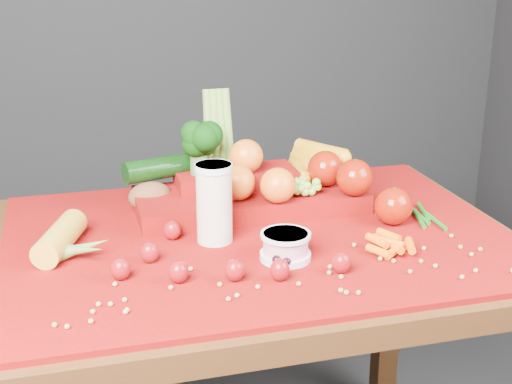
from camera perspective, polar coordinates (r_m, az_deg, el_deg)
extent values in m
cube|color=#3C1D0D|center=(1.53, 0.20, -4.67)|extent=(1.10, 0.80, 0.05)
cube|color=#3C1D0D|center=(1.95, -16.58, -12.23)|extent=(0.06, 0.06, 0.70)
cube|color=#3C1D0D|center=(2.13, 10.49, -8.94)|extent=(0.06, 0.06, 0.70)
cube|color=#7A0C04|center=(1.51, 0.20, -3.60)|extent=(1.05, 0.75, 0.01)
cylinder|color=beige|center=(1.45, -3.36, -0.89)|extent=(0.07, 0.07, 0.17)
cylinder|color=silver|center=(1.43, -3.42, 2.00)|extent=(0.08, 0.08, 0.01)
cylinder|color=silver|center=(1.40, 2.36, -5.12)|extent=(0.10, 0.10, 0.01)
cylinder|color=pink|center=(1.39, 2.38, -4.09)|extent=(0.09, 0.09, 0.04)
cylinder|color=silver|center=(1.38, 2.39, -3.45)|extent=(0.10, 0.10, 0.01)
ellipsoid|color=maroon|center=(1.39, -8.53, -4.79)|extent=(0.04, 0.04, 0.04)
cone|color=#0F4C0D|center=(1.38, -8.57, -4.04)|extent=(0.03, 0.03, 0.01)
ellipsoid|color=maroon|center=(1.33, -10.78, -6.06)|extent=(0.04, 0.04, 0.04)
cone|color=#0F4C0D|center=(1.32, -10.84, -5.28)|extent=(0.03, 0.03, 0.01)
ellipsoid|color=maroon|center=(1.30, -6.23, -6.37)|extent=(0.04, 0.04, 0.04)
cone|color=#0F4C0D|center=(1.30, -6.26, -5.58)|extent=(0.03, 0.03, 0.01)
ellipsoid|color=maroon|center=(1.30, -1.73, -6.27)|extent=(0.04, 0.04, 0.04)
cone|color=#0F4C0D|center=(1.30, -1.74, -5.48)|extent=(0.03, 0.03, 0.01)
ellipsoid|color=maroon|center=(1.31, 1.92, -6.24)|extent=(0.04, 0.04, 0.04)
cone|color=#0F4C0D|center=(1.30, 1.93, -5.45)|extent=(0.03, 0.03, 0.01)
ellipsoid|color=maroon|center=(1.34, 6.84, -5.62)|extent=(0.04, 0.04, 0.04)
cone|color=#0F4C0D|center=(1.33, 6.88, -4.85)|extent=(0.03, 0.03, 0.01)
ellipsoid|color=maroon|center=(1.49, -6.71, -3.04)|extent=(0.04, 0.04, 0.04)
cone|color=#0F4C0D|center=(1.48, -6.74, -2.32)|extent=(0.03, 0.03, 0.01)
cylinder|color=gold|center=(1.47, -15.41, -3.57)|extent=(0.11, 0.19, 0.06)
ellipsoid|color=brown|center=(1.65, -8.45, -0.37)|extent=(0.10, 0.07, 0.07)
cube|color=#7A0C04|center=(1.64, -0.51, -0.64)|extent=(0.52, 0.22, 0.04)
cube|color=#7A0C04|center=(1.67, -1.61, 1.16)|extent=(0.28, 0.12, 0.03)
sphere|color=#891802|center=(1.61, 7.90, 1.16)|extent=(0.08, 0.08, 0.08)
sphere|color=#891802|center=(1.58, 10.95, -1.10)|extent=(0.08, 0.08, 0.08)
sphere|color=#891802|center=(1.67, 5.57, 1.88)|extent=(0.08, 0.08, 0.08)
sphere|color=#D0480A|center=(1.57, -1.47, 0.74)|extent=(0.08, 0.08, 0.08)
sphere|color=#D0480A|center=(1.55, 1.75, 0.53)|extent=(0.08, 0.08, 0.08)
sphere|color=#D0480A|center=(1.64, -0.79, 2.88)|extent=(0.08, 0.08, 0.08)
cylinder|color=orange|center=(1.73, 3.48, 1.78)|extent=(0.06, 0.16, 0.04)
cylinder|color=orange|center=(1.74, 4.12, 2.30)|extent=(0.04, 0.16, 0.04)
cylinder|color=orange|center=(1.74, 4.76, 2.83)|extent=(0.07, 0.16, 0.04)
cylinder|color=orange|center=(1.74, 5.24, 3.34)|extent=(0.10, 0.15, 0.04)
cylinder|color=#3F662D|center=(1.64, -4.60, 2.23)|extent=(0.04, 0.04, 0.04)
cylinder|color=olive|center=(1.67, -3.82, 4.43)|extent=(0.03, 0.06, 0.22)
cylinder|color=olive|center=(1.67, -3.29, 4.47)|extent=(0.02, 0.06, 0.22)
cylinder|color=olive|center=(1.68, -2.75, 4.51)|extent=(0.02, 0.06, 0.22)
cylinder|color=olive|center=(1.68, -2.22, 4.54)|extent=(0.03, 0.06, 0.22)
cylinder|color=black|center=(1.68, -6.61, 2.10)|extent=(0.24, 0.11, 0.05)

